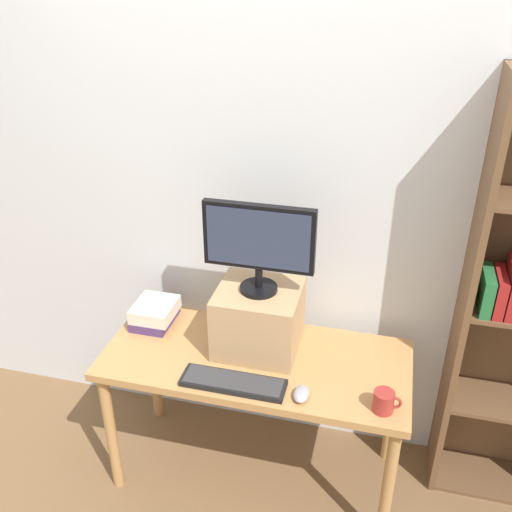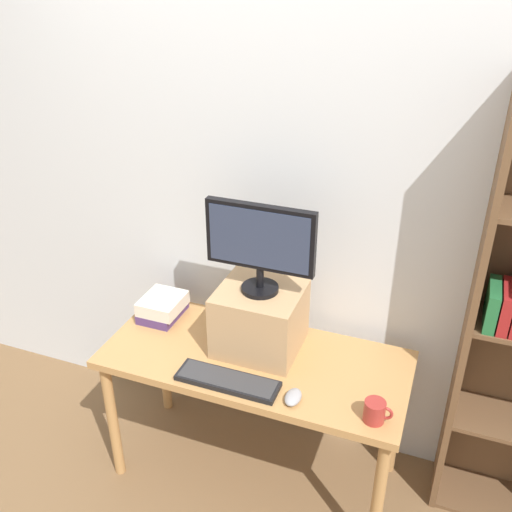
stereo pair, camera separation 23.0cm
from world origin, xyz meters
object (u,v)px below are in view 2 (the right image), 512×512
Objects in this scene: computer_monitor at (260,243)px; book_stack at (163,307)px; desk at (255,372)px; coffee_mug at (375,411)px; keyboard at (228,381)px; riser_box at (260,319)px; computer_mouse at (293,397)px.

computer_monitor reaches higher than book_stack.
coffee_mug is at bearing -19.53° from desk.
computer_monitor is 0.58m from keyboard.
desk is at bearing 160.47° from coffee_mug.
book_stack reaches higher than desk.
coffee_mug is (0.57, -0.28, -0.10)m from riser_box.
coffee_mug is (1.09, -0.33, -0.01)m from book_stack.
keyboard is (-0.04, -0.28, -0.51)m from computer_monitor.
riser_box is at bearing 153.87° from coffee_mug.
computer_monitor is (-0.01, 0.08, 0.61)m from desk.
computer_mouse is 0.84m from book_stack.
computer_mouse reaches higher than desk.
computer_monitor reaches higher than riser_box.
computer_mouse reaches higher than keyboard.
computer_mouse is 0.45× the size of book_stack.
book_stack is at bearing 156.17° from computer_mouse.
desk is 0.23m from keyboard.
book_stack reaches higher than computer_mouse.
coffee_mug is at bearing 1.23° from computer_mouse.
riser_box is at bearing 82.73° from keyboard.
desk is 2.88× the size of computer_monitor.
keyboard is 4.17× the size of computer_mouse.
computer_mouse is at bearing -48.92° from computer_monitor.
desk is at bearing -85.28° from riser_box.
riser_box is at bearing 90.00° from computer_monitor.
coffee_mug reaches higher than computer_mouse.
computer_mouse is at bearing -0.73° from keyboard.
keyboard is 0.61m from coffee_mug.
keyboard is (-0.04, -0.20, 0.10)m from desk.
computer_monitor is 0.63m from computer_mouse.
coffee_mug is at bearing -16.99° from book_stack.
book_stack is at bearing 174.04° from riser_box.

